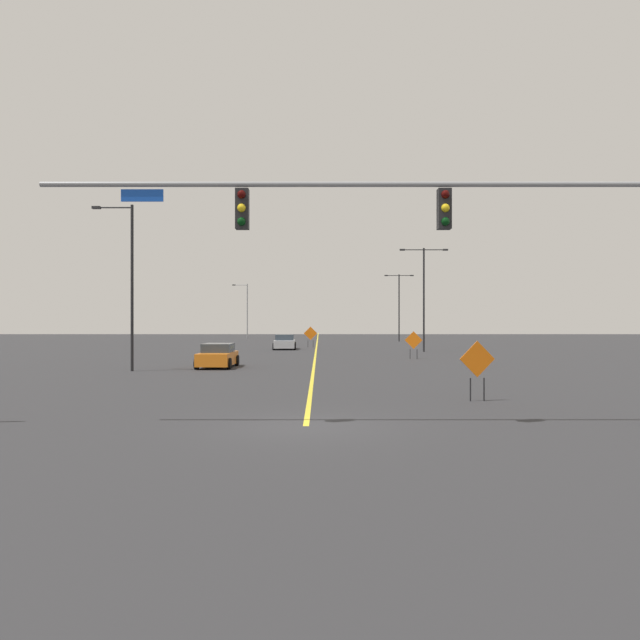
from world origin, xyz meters
TOP-DOWN VIEW (x-y plane):
  - ground at (0.00, 0.00)m, footprint 212.80×212.80m
  - road_centre_stripe at (0.00, 59.11)m, footprint 0.16×118.22m
  - traffic_signal_assembly at (3.29, -0.01)m, footprint 15.85×0.44m
  - street_lamp_mid_left at (-9.96, 17.75)m, footprint 2.23×0.24m
  - street_lamp_far_right at (-10.50, 76.41)m, footprint 2.26×0.24m
  - street_lamp_far_left at (10.54, 64.87)m, footprint 3.76×0.24m
  - street_lamp_near_right at (9.38, 38.45)m, footprint 4.19×0.24m
  - construction_sign_right_lane at (5.72, 5.11)m, footprint 1.23×0.20m
  - construction_sign_left_shoulder at (7.01, 28.46)m, footprint 1.25×0.24m
  - construction_sign_median_far at (-0.59, 47.53)m, footprint 1.37×0.10m
  - car_orange_distant at (-5.60, 20.40)m, footprint 2.10×4.22m
  - car_silver_near at (-2.98, 43.26)m, footprint 2.23×4.59m

SIDE VIEW (x-z plane):
  - ground at x=0.00m, z-range 0.00..0.00m
  - road_centre_stripe at x=0.00m, z-range 0.00..0.01m
  - car_silver_near at x=-2.98m, z-range -0.05..1.35m
  - car_orange_distant at x=-5.60m, z-range -0.04..1.35m
  - construction_sign_left_shoulder at x=7.01m, z-range 0.25..2.21m
  - construction_sign_right_lane at x=5.72m, z-range 0.29..2.34m
  - construction_sign_median_far at x=-0.59m, z-range 0.27..2.37m
  - street_lamp_far_right at x=-10.50m, z-range 0.45..8.50m
  - street_lamp_mid_left at x=-9.96m, z-range 0.46..9.45m
  - street_lamp_far_left at x=10.54m, z-range 0.78..9.41m
  - traffic_signal_assembly at x=3.29m, z-range 1.86..8.48m
  - street_lamp_near_right at x=9.38m, z-range 0.82..9.83m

